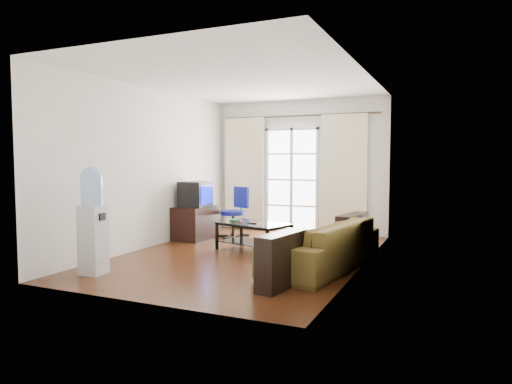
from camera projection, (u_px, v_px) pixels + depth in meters
floor at (246, 255)px, 7.12m from camera, size 5.20×5.20×0.00m
ceiling at (246, 80)px, 6.93m from camera, size 5.20×5.20×0.00m
wall_back at (300, 167)px, 9.40m from camera, size 3.60×0.02×2.70m
wall_front at (138, 173)px, 4.65m from camera, size 3.60×0.02×2.70m
wall_left at (150, 168)px, 7.75m from camera, size 0.02×5.20×2.70m
wall_right at (364, 170)px, 6.30m from camera, size 0.02×5.20×2.70m
french_door at (292, 180)px, 9.43m from camera, size 1.16×0.06×2.15m
curtain_rod at (298, 116)px, 9.23m from camera, size 3.30×0.04×0.04m
curtain_left at (245, 173)px, 9.78m from camera, size 0.90×0.07×2.35m
curtain_right at (344, 175)px, 8.91m from camera, size 0.90×0.07×2.35m
radiator at (336, 218)px, 9.05m from camera, size 0.64×0.12×0.64m
sofa at (322, 245)px, 6.24m from camera, size 2.48×1.56×0.65m
coffee_table at (253, 233)px, 7.41m from camera, size 1.29×0.96×0.47m
bowl at (235, 221)px, 7.48m from camera, size 0.34×0.34×0.05m
book at (233, 221)px, 7.52m from camera, size 0.27×0.29×0.02m
remote at (252, 223)px, 7.30m from camera, size 0.17×0.07×0.02m
tv_stand at (196, 223)px, 8.56m from camera, size 0.60×0.86×0.61m
crt_tv at (194, 194)px, 8.48m from camera, size 0.53×0.52×0.47m
task_chair at (234, 223)px, 8.72m from camera, size 0.85×0.85×0.97m
water_cooler at (93, 218)px, 5.89m from camera, size 0.32×0.31×1.40m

